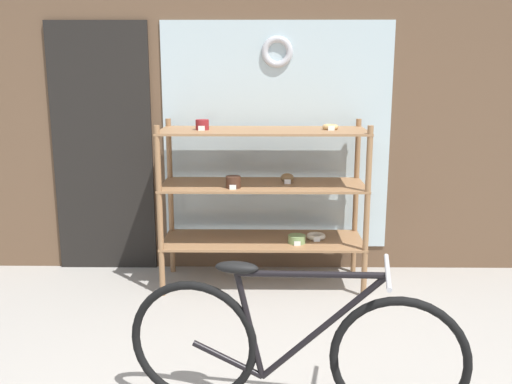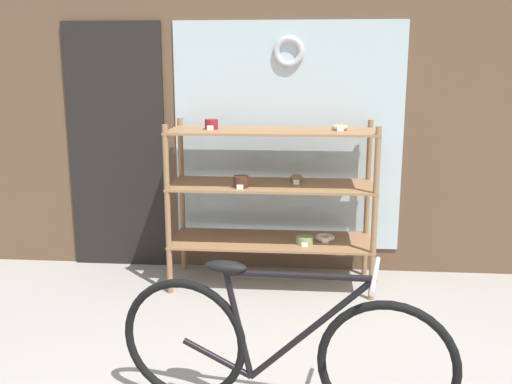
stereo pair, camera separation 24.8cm
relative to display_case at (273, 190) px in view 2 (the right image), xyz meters
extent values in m
cube|color=brown|center=(-0.10, 0.42, 1.20)|extent=(5.26, 0.08, 3.98)
cube|color=silver|center=(0.10, 0.38, 0.36)|extent=(1.90, 0.02, 1.90)
cube|color=black|center=(-1.37, 0.37, 0.26)|extent=(0.84, 0.03, 2.10)
torus|color=#B7B7BC|center=(0.10, 0.36, 1.06)|extent=(0.26, 0.06, 0.26)
cylinder|color=#8E6642|center=(-0.79, -0.26, -0.13)|extent=(0.04, 0.04, 1.32)
cylinder|color=#8E6642|center=(0.77, -0.26, -0.13)|extent=(0.04, 0.04, 1.32)
cylinder|color=#8E6642|center=(-0.79, 0.26, -0.13)|extent=(0.04, 0.04, 1.32)
cylinder|color=#8E6642|center=(0.77, 0.26, -0.13)|extent=(0.04, 0.04, 1.32)
cube|color=#8E6642|center=(-0.01, 0.00, -0.42)|extent=(1.60, 0.56, 0.02)
cube|color=#8E6642|center=(-0.01, 0.00, 0.03)|extent=(1.60, 0.56, 0.02)
cube|color=#8E6642|center=(-0.01, 0.00, 0.46)|extent=(1.60, 0.56, 0.02)
torus|color=tan|center=(0.51, 0.03, 0.49)|extent=(0.12, 0.12, 0.04)
cube|color=white|center=(0.51, -0.04, 0.49)|extent=(0.05, 0.00, 0.04)
torus|color=beige|center=(0.42, 0.03, -0.39)|extent=(0.16, 0.16, 0.04)
cube|color=white|center=(0.42, -0.06, -0.39)|extent=(0.05, 0.00, 0.04)
cylinder|color=#422619|center=(-0.24, -0.14, 0.09)|extent=(0.12, 0.12, 0.09)
cube|color=white|center=(-0.24, -0.21, 0.06)|extent=(0.05, 0.00, 0.04)
cylinder|color=maroon|center=(-0.48, -0.01, 0.51)|extent=(0.10, 0.10, 0.08)
cube|color=white|center=(-0.48, -0.07, 0.49)|extent=(0.05, 0.00, 0.04)
cylinder|color=#7A995B|center=(0.26, -0.08, -0.38)|extent=(0.14, 0.14, 0.06)
cube|color=white|center=(0.26, -0.16, -0.39)|extent=(0.05, 0.00, 0.04)
ellipsoid|color=brown|center=(0.18, 0.07, 0.08)|extent=(0.11, 0.09, 0.07)
cube|color=white|center=(0.18, 0.01, 0.06)|extent=(0.05, 0.00, 0.04)
torus|color=black|center=(-0.37, -1.68, -0.45)|extent=(0.68, 0.16, 0.68)
torus|color=black|center=(0.66, -1.87, -0.45)|extent=(0.68, 0.16, 0.68)
cylinder|color=black|center=(0.28, -1.80, -0.30)|extent=(0.62, 0.14, 0.61)
cylinder|color=black|center=(0.22, -1.79, -0.03)|extent=(0.72, 0.16, 0.07)
cylinder|color=black|center=(-0.07, -1.73, -0.32)|extent=(0.16, 0.06, 0.56)
cylinder|color=black|center=(-0.19, -1.71, -0.52)|extent=(0.38, 0.10, 0.18)
ellipsoid|color=black|center=(-0.14, -1.72, -0.02)|extent=(0.23, 0.13, 0.06)
cylinder|color=#B2B2B7|center=(0.58, -1.85, 0.01)|extent=(0.11, 0.46, 0.02)
camera|label=1|loc=(-0.01, -4.39, 0.96)|focal=40.00mm
camera|label=2|loc=(0.24, -4.38, 0.96)|focal=40.00mm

